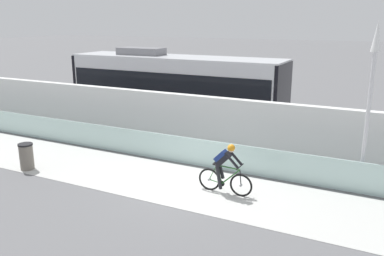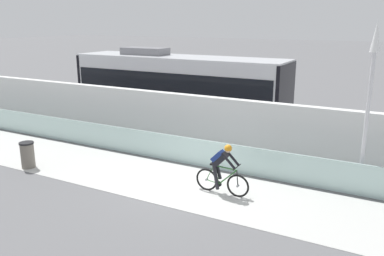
{
  "view_description": "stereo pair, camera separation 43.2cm",
  "coord_description": "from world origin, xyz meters",
  "px_view_note": "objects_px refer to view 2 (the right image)",
  "views": [
    {
      "loc": [
        5.57,
        -10.81,
        5.19
      ],
      "look_at": [
        -1.04,
        2.35,
        1.25
      ],
      "focal_mm": 37.9,
      "sensor_mm": 36.0,
      "label": 1
    },
    {
      "loc": [
        5.95,
        -10.61,
        5.19
      ],
      "look_at": [
        -1.04,
        2.35,
        1.25
      ],
      "focal_mm": 37.9,
      "sensor_mm": 36.0,
      "label": 2
    }
  ],
  "objects_px": {
    "tram": "(178,88)",
    "cyclist_on_bike": "(222,169)",
    "lamp_post_antenna": "(370,87)",
    "trash_bin": "(28,155)"
  },
  "relations": [
    {
      "from": "tram",
      "to": "cyclist_on_bike",
      "type": "distance_m",
      "value": 8.87
    },
    {
      "from": "cyclist_on_bike",
      "to": "lamp_post_antenna",
      "type": "bearing_deg",
      "value": 30.08
    },
    {
      "from": "cyclist_on_bike",
      "to": "trash_bin",
      "type": "relative_size",
      "value": 1.84
    },
    {
      "from": "cyclist_on_bike",
      "to": "trash_bin",
      "type": "bearing_deg",
      "value": -170.03
    },
    {
      "from": "tram",
      "to": "lamp_post_antenna",
      "type": "height_order",
      "value": "lamp_post_antenna"
    },
    {
      "from": "trash_bin",
      "to": "lamp_post_antenna",
      "type": "bearing_deg",
      "value": 17.45
    },
    {
      "from": "tram",
      "to": "trash_bin",
      "type": "bearing_deg",
      "value": -101.05
    },
    {
      "from": "cyclist_on_bike",
      "to": "lamp_post_antenna",
      "type": "relative_size",
      "value": 0.34
    },
    {
      "from": "lamp_post_antenna",
      "to": "cyclist_on_bike",
      "type": "bearing_deg",
      "value": -149.92
    },
    {
      "from": "cyclist_on_bike",
      "to": "trash_bin",
      "type": "xyz_separation_m",
      "value": [
        -7.1,
        -1.25,
        -0.32
      ]
    }
  ]
}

